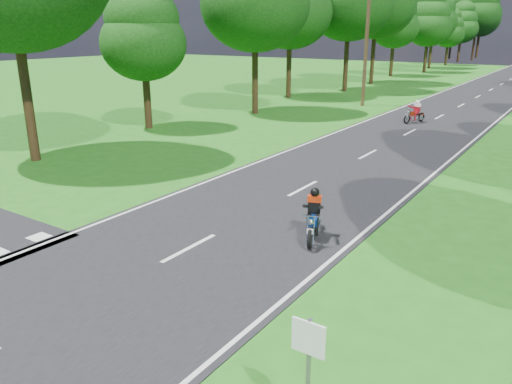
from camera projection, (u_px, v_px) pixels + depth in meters
The scene contains 7 objects.
ground at pixel (130, 280), 11.08m from camera, with size 160.00×160.00×0.00m, color #236216.
main_road at pixel (502, 84), 50.58m from camera, with size 7.00×140.00×0.02m, color black.
road_markings at pixel (497, 86), 49.17m from camera, with size 7.40×140.00×0.01m.
telegraph_pole at pixel (366, 48), 35.11m from camera, with size 1.20×0.26×8.00m.
road_sign at pixel (308, 366), 6.16m from camera, with size 0.45×0.07×2.00m.
rider_near_blue at pixel (313, 214), 13.03m from camera, with size 0.54×1.62×1.35m, color navy, non-canonical shape.
rider_far_red at pixel (415, 111), 29.41m from camera, with size 0.53×1.60×1.33m, color maroon, non-canonical shape.
Camera 1 is at (7.85, -6.68, 5.30)m, focal length 35.00 mm.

